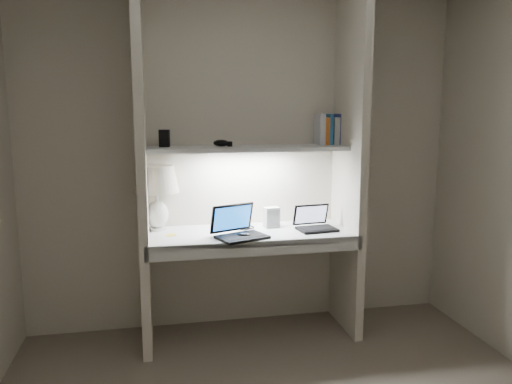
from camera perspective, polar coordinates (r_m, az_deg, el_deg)
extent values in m
cube|color=beige|center=(3.72, -1.48, 3.66)|extent=(3.20, 0.01, 2.50)
cube|color=beige|center=(3.40, -12.91, 2.87)|extent=(0.06, 0.55, 2.50)
cube|color=beige|center=(3.66, 10.63, 3.41)|extent=(0.06, 0.55, 2.50)
cube|color=white|center=(3.54, -0.68, -4.85)|extent=(1.40, 0.55, 0.04)
cube|color=silver|center=(3.30, 0.16, -6.44)|extent=(1.46, 0.03, 0.10)
cube|color=silver|center=(3.54, -0.99, 4.99)|extent=(1.40, 0.36, 0.03)
cube|color=white|center=(3.54, -0.98, 4.64)|extent=(0.60, 0.04, 0.02)
cylinder|color=white|center=(3.64, -11.16, -4.14)|extent=(0.12, 0.12, 0.02)
ellipsoid|color=white|center=(3.62, -11.21, -2.51)|extent=(0.16, 0.16, 0.20)
cylinder|color=white|center=(3.60, -11.27, -0.69)|extent=(0.03, 0.03, 0.08)
sphere|color=#FFD899|center=(3.58, -11.31, 0.64)|extent=(0.05, 0.05, 0.05)
cube|color=black|center=(3.35, -1.60, -5.17)|extent=(0.38, 0.32, 0.02)
cube|color=black|center=(3.35, -1.60, -5.02)|extent=(0.31, 0.24, 0.00)
cube|color=black|center=(3.44, -2.77, -2.96)|extent=(0.32, 0.17, 0.20)
cube|color=blue|center=(3.43, -2.71, -2.98)|extent=(0.28, 0.14, 0.16)
cube|color=black|center=(3.59, 7.00, -4.24)|extent=(0.29, 0.21, 0.02)
cube|color=black|center=(3.59, 7.00, -4.10)|extent=(0.24, 0.15, 0.00)
cube|color=black|center=(3.67, 6.27, -2.56)|extent=(0.27, 0.08, 0.16)
cube|color=silver|center=(3.67, 6.31, -2.58)|extent=(0.24, 0.07, 0.13)
cube|color=silver|center=(3.65, 1.79, -2.91)|extent=(0.12, 0.09, 0.15)
ellipsoid|color=black|center=(3.37, -1.40, -4.95)|extent=(0.11, 0.09, 0.04)
torus|color=black|center=(3.64, -1.01, -4.05)|extent=(0.14, 0.14, 0.01)
cube|color=yellow|center=(3.49, -9.70, -4.86)|extent=(0.08, 0.08, 0.00)
cube|color=silver|center=(3.82, 9.84, 6.91)|extent=(0.03, 0.15, 0.20)
cube|color=navy|center=(3.81, 9.43, 7.10)|extent=(0.04, 0.15, 0.23)
cube|color=silver|center=(3.79, 8.90, 6.92)|extent=(0.04, 0.15, 0.20)
cube|color=#236398|center=(3.78, 8.26, 7.11)|extent=(0.02, 0.15, 0.22)
cube|color=orange|center=(3.77, 7.84, 6.93)|extent=(0.03, 0.15, 0.20)
cube|color=silver|center=(3.76, 7.31, 7.12)|extent=(0.04, 0.15, 0.22)
cube|color=black|center=(3.53, -10.43, 6.05)|extent=(0.08, 0.06, 0.12)
ellipsoid|color=black|center=(3.52, -4.00, 5.60)|extent=(0.13, 0.11, 0.05)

